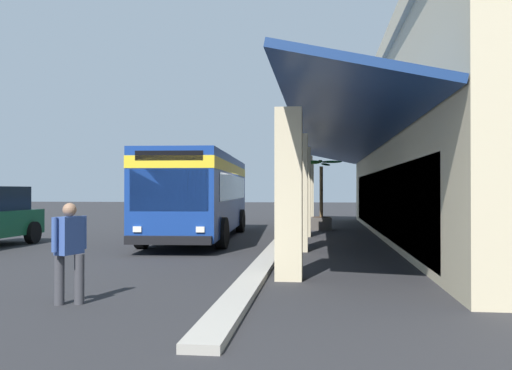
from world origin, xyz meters
TOP-DOWN VIEW (x-y plane):
  - ground at (0.00, 8.00)m, footprint 120.00×120.00m
  - curb_strip at (-0.64, 2.62)m, footprint 31.52×0.50m
  - transit_bus at (0.69, -0.56)m, footprint 11.34×3.25m
  - pedestrian at (12.70, -0.05)m, footprint 0.62×0.45m
  - potted_palm at (-4.33, 4.04)m, footprint 1.85×1.77m

SIDE VIEW (x-z plane):
  - ground at x=0.00m, z-range 0.00..0.00m
  - curb_strip at x=-0.64m, z-range 0.00..0.12m
  - potted_palm at x=-4.33m, z-range -0.87..2.37m
  - pedestrian at x=12.70m, z-range 0.10..1.74m
  - transit_bus at x=0.69m, z-range 0.18..3.52m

